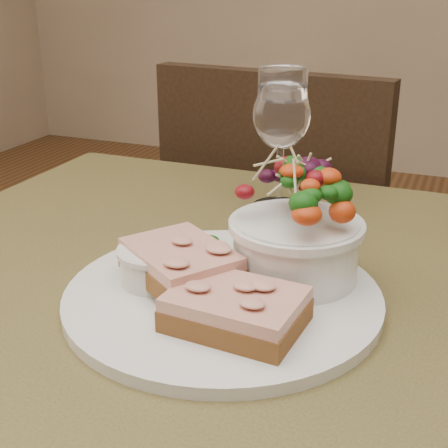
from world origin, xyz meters
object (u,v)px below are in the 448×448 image
at_px(dinner_plate, 223,296).
at_px(ramekin, 157,263).
at_px(cafe_table, 206,371).
at_px(chair_far, 293,338).
at_px(sandwich_back, 181,263).
at_px(salad_bowl, 297,222).
at_px(wine_glass, 282,119).
at_px(sandwich_front, 236,309).

distance_m(dinner_plate, ramekin, 0.07).
relative_size(cafe_table, chair_far, 0.89).
height_order(chair_far, dinner_plate, chair_far).
distance_m(sandwich_back, salad_bowl, 0.12).
height_order(cafe_table, wine_glass, wine_glass).
relative_size(cafe_table, sandwich_back, 5.71).
distance_m(chair_far, sandwich_back, 0.83).
xyz_separation_m(dinner_plate, wine_glass, (-0.03, 0.27, 0.12)).
xyz_separation_m(chair_far, wine_glass, (0.07, -0.39, 0.58)).
xyz_separation_m(ramekin, wine_glass, (0.04, 0.28, 0.09)).
bearing_deg(sandwich_back, sandwich_front, 1.28).
xyz_separation_m(chair_far, salad_bowl, (0.15, -0.61, 0.53)).
height_order(sandwich_back, wine_glass, wine_glass).
bearing_deg(ramekin, wine_glass, 81.53).
distance_m(cafe_table, sandwich_front, 0.16).
bearing_deg(dinner_plate, wine_glass, 95.75).
bearing_deg(ramekin, chair_far, 92.57).
bearing_deg(cafe_table, wine_glass, 89.83).
bearing_deg(cafe_table, dinner_plate, -35.87).
bearing_deg(sandwich_back, ramekin, -139.94).
bearing_deg(salad_bowl, ramekin, -154.18).
bearing_deg(sandwich_back, cafe_table, 90.92).
height_order(dinner_plate, ramekin, ramekin).
distance_m(dinner_plate, wine_glass, 0.30).
xyz_separation_m(sandwich_back, salad_bowl, (0.10, 0.06, 0.04)).
height_order(dinner_plate, sandwich_back, sandwich_back).
xyz_separation_m(dinner_plate, sandwich_front, (0.03, -0.05, 0.02)).
height_order(sandwich_back, ramekin, sandwich_back).
bearing_deg(salad_bowl, dinner_plate, -135.07).
relative_size(salad_bowl, wine_glass, 0.73).
distance_m(chair_far, salad_bowl, 0.82).
bearing_deg(ramekin, salad_bowl, 25.82).
relative_size(chair_far, sandwich_front, 7.50).
bearing_deg(cafe_table, chair_far, 96.24).
relative_size(sandwich_back, ramekin, 1.93).
relative_size(cafe_table, salad_bowl, 6.30).
bearing_deg(chair_far, sandwich_front, 106.55).
xyz_separation_m(cafe_table, dinner_plate, (0.03, -0.02, 0.11)).
bearing_deg(sandwich_front, wine_glass, 105.34).
relative_size(dinner_plate, salad_bowl, 2.43).
relative_size(sandwich_front, ramekin, 1.65).
distance_m(chair_far, sandwich_front, 0.88).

